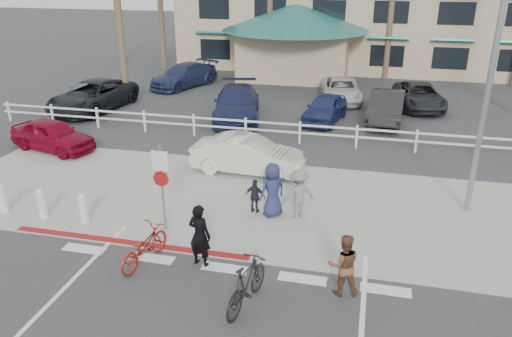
% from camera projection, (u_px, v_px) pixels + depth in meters
% --- Properties ---
extents(ground, '(140.00, 140.00, 0.00)m').
position_uv_depth(ground, '(218.00, 282.00, 12.20)').
color(ground, '#333335').
extents(bike_path, '(12.00, 16.00, 0.01)m').
position_uv_depth(bike_path, '(189.00, 337.00, 10.40)').
color(bike_path, '#333335').
rests_on(bike_path, ground).
extents(sidewalk_plaza, '(22.00, 7.00, 0.01)m').
position_uv_depth(sidewalk_plaza, '(259.00, 203.00, 16.25)').
color(sidewalk_plaza, gray).
rests_on(sidewalk_plaza, ground).
extents(cross_street, '(40.00, 5.00, 0.01)m').
position_uv_depth(cross_street, '(282.00, 159.00, 19.85)').
color(cross_street, '#333335').
rests_on(cross_street, ground).
extents(parking_lot, '(50.00, 16.00, 0.01)m').
position_uv_depth(parking_lot, '(313.00, 100.00, 28.39)').
color(parking_lot, '#333335').
rests_on(parking_lot, ground).
extents(curb_red, '(7.00, 0.25, 0.02)m').
position_uv_depth(curb_red, '(128.00, 242.00, 13.92)').
color(curb_red, maroon).
rests_on(curb_red, ground).
extents(rail_fence, '(29.40, 0.16, 1.00)m').
position_uv_depth(rail_fence, '(302.00, 133.00, 21.35)').
color(rail_fence, silver).
rests_on(rail_fence, ground).
extents(sign_post, '(0.50, 0.10, 2.90)m').
position_uv_depth(sign_post, '(162.00, 184.00, 14.12)').
color(sign_post, gray).
rests_on(sign_post, ground).
extents(bollard_0, '(0.26, 0.26, 0.95)m').
position_uv_depth(bollard_0, '(84.00, 208.00, 14.85)').
color(bollard_0, silver).
rests_on(bollard_0, ground).
extents(bollard_1, '(0.26, 0.26, 0.95)m').
position_uv_depth(bollard_1, '(42.00, 203.00, 15.15)').
color(bollard_1, silver).
rests_on(bollard_1, ground).
extents(bollard_2, '(0.26, 0.26, 0.95)m').
position_uv_depth(bollard_2, '(2.00, 199.00, 15.45)').
color(bollard_2, silver).
rests_on(bollard_2, ground).
extents(streetlight_0, '(0.60, 2.00, 9.00)m').
position_uv_depth(streetlight_0, '(492.00, 68.00, 14.05)').
color(streetlight_0, gray).
rests_on(streetlight_0, ground).
extents(bike_red, '(1.02, 1.95, 0.97)m').
position_uv_depth(bike_red, '(144.00, 247.00, 12.81)').
color(bike_red, maroon).
rests_on(bike_red, ground).
extents(rider_red, '(0.70, 0.54, 1.71)m').
position_uv_depth(rider_red, '(200.00, 235.00, 12.61)').
color(rider_red, black).
rests_on(rider_red, ground).
extents(bike_black, '(0.94, 1.98, 1.15)m').
position_uv_depth(bike_black, '(247.00, 284.00, 11.16)').
color(bike_black, black).
rests_on(bike_black, ground).
extents(rider_black, '(0.87, 0.75, 1.55)m').
position_uv_depth(rider_black, '(344.00, 265.00, 11.52)').
color(rider_black, brown).
rests_on(rider_black, ground).
extents(pedestrian_a, '(1.16, 0.99, 1.55)m').
position_uv_depth(pedestrian_a, '(299.00, 194.00, 15.06)').
color(pedestrian_a, slate).
rests_on(pedestrian_a, ground).
extents(pedestrian_child, '(0.68, 0.36, 1.11)m').
position_uv_depth(pedestrian_child, '(255.00, 196.00, 15.42)').
color(pedestrian_child, '#22242C').
rests_on(pedestrian_child, ground).
extents(pedestrian_b, '(0.99, 0.98, 1.72)m').
position_uv_depth(pedestrian_b, '(273.00, 190.00, 15.11)').
color(pedestrian_b, '#23294F').
rests_on(pedestrian_b, ground).
extents(car_white_sedan, '(4.20, 1.62, 1.37)m').
position_uv_depth(car_white_sedan, '(247.00, 155.00, 18.39)').
color(car_white_sedan, silver).
rests_on(car_white_sedan, ground).
extents(car_red_compact, '(4.03, 2.41, 1.29)m').
position_uv_depth(car_red_compact, '(52.00, 135.00, 20.63)').
color(car_red_compact, maroon).
rests_on(car_red_compact, ground).
extents(lot_car_0, '(3.10, 5.78, 1.54)m').
position_uv_depth(lot_car_0, '(93.00, 96.00, 26.21)').
color(lot_car_0, black).
rests_on(lot_car_0, ground).
extents(lot_car_1, '(3.32, 5.72, 1.56)m').
position_uv_depth(lot_car_1, '(237.00, 103.00, 24.77)').
color(lot_car_1, '#1B2149').
rests_on(lot_car_1, ground).
extents(lot_car_2, '(2.19, 4.06, 1.31)m').
position_uv_depth(lot_car_2, '(325.00, 108.00, 24.38)').
color(lot_car_2, navy).
rests_on(lot_car_2, ground).
extents(lot_car_3, '(1.91, 4.62, 1.49)m').
position_uv_depth(lot_car_3, '(386.00, 107.00, 24.22)').
color(lot_car_3, black).
rests_on(lot_car_3, ground).
extents(lot_car_4, '(3.70, 5.31, 1.43)m').
position_uv_depth(lot_car_4, '(184.00, 75.00, 31.25)').
color(lot_car_4, '#1F294B').
rests_on(lot_car_4, ground).
extents(lot_car_5, '(2.88, 4.95, 1.30)m').
position_uv_depth(lot_car_5, '(419.00, 96.00, 26.72)').
color(lot_car_5, black).
rests_on(lot_car_5, ground).
extents(lot_car_6, '(2.80, 4.79, 1.25)m').
position_uv_depth(lot_car_6, '(341.00, 90.00, 28.06)').
color(lot_car_6, silver).
rests_on(lot_car_6, ground).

